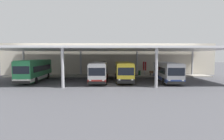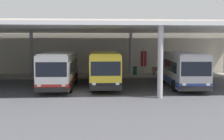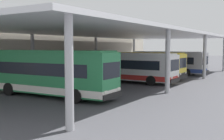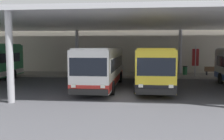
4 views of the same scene
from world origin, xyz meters
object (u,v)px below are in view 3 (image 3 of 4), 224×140
Objects in this scene: bus_far_bay at (168,62)px; bus_nearest_bay at (49,73)px; bench_waiting at (117,67)px; banner_sign at (114,59)px; bus_second_bay at (129,67)px; trash_bin at (106,68)px; bus_middle_bay at (141,65)px.

bus_nearest_bay is at bearing 176.39° from bus_far_bay.
bus_nearest_bay is 23.20m from bench_waiting.
bus_far_bay is 3.34× the size of banner_sign.
bus_far_bay is at bearing -3.61° from bus_nearest_bay.
banner_sign is at bearing 17.45° from bus_nearest_bay.
bus_second_bay is 10.79× the size of trash_bin.
bus_middle_bay is at bearing -132.43° from bench_waiting.
bus_nearest_bay is at bearing -159.23° from trash_bin.
bus_second_bay is at bearing 178.43° from bus_far_bay.
bus_nearest_bay is 6.35× the size of bench_waiting.
bus_nearest_bay reaches higher than bus_second_bay.
bus_second_bay reaches higher than bench_waiting.
bus_second_bay is 4.10m from bus_middle_bay.
bench_waiting is at bearing -1.66° from trash_bin.
bus_nearest_bay is at bearing 174.30° from bus_second_bay.
bus_second_bay is at bearing -134.47° from trash_bin.
bus_far_bay is at bearing -74.51° from banner_sign.
bus_second_bay and bus_middle_bay have the same top height.
bus_middle_bay is 7.12m from bus_far_bay.
banner_sign is (-2.12, -0.88, 1.32)m from bench_waiting.
bus_middle_bay reaches higher than bench_waiting.
trash_bin reaches higher than bench_waiting.
bus_middle_bay is at bearing -125.82° from banner_sign.
bus_far_bay is 5.94× the size of bench_waiting.
bus_nearest_bay is 3.57× the size of banner_sign.
bus_middle_bay is 5.88× the size of bench_waiting.
bus_middle_bay is (4.07, 0.47, 0.00)m from bus_second_bay.
trash_bin is at bearing 45.53° from bus_second_bay.
banner_sign is at bearing 39.14° from bus_second_bay.
trash_bin is (4.09, 7.84, -0.98)m from bus_middle_bay.
bus_second_bay reaches higher than trash_bin.
bench_waiting is (22.04, 7.14, -1.18)m from bus_nearest_bay.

